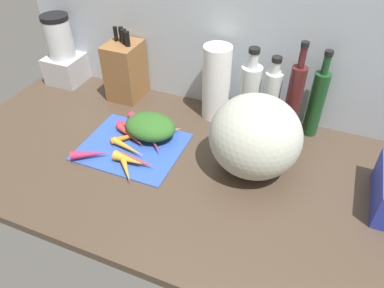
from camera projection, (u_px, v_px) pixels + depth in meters
ground_plane at (194, 169)px, 117.03cm from camera, size 170.00×80.00×3.00cm
wall_back at (236, 32)px, 124.50cm from camera, size 170.00×3.00×60.00cm
cutting_board at (132, 146)px, 122.97cm from camera, size 33.68×28.17×0.80cm
carrot_0 at (129, 160)px, 114.65cm from camera, size 10.62×3.73×3.24cm
carrot_1 at (128, 148)px, 119.92cm from camera, size 13.75×5.72×2.32cm
carrot_2 at (131, 136)px, 124.73cm from camera, size 14.14×8.61×2.45cm
carrot_3 at (126, 168)px, 112.19cm from camera, size 9.96×10.91×2.39cm
carrot_4 at (140, 126)px, 129.11cm from camera, size 16.69×6.72×2.71cm
carrot_5 at (138, 161)px, 114.54cm from camera, size 12.52×2.97×2.66cm
carrot_6 at (139, 122)px, 130.20cm from camera, size 11.24×7.99×3.45cm
carrot_7 at (151, 139)px, 123.60cm from camera, size 14.27×13.60×2.37cm
carrot_8 at (167, 131)px, 126.80cm from camera, size 9.99×8.30×2.75cm
carrot_9 at (135, 135)px, 125.41cm from camera, size 13.36×14.27×2.18cm
carrot_10 at (90, 154)px, 116.94cm from camera, size 12.06×8.56×2.98cm
carrot_greens_pile at (150, 127)px, 124.57cm from camera, size 18.16×13.97×7.68cm
winter_squash at (255, 137)px, 106.97cm from camera, size 27.83×26.65×25.71cm
knife_block at (126, 70)px, 141.67cm from camera, size 12.13×14.27×28.12cm
blender_appliance at (63, 54)px, 150.65cm from camera, size 14.32×14.32×28.88cm
paper_towel_roll at (216, 83)px, 129.27cm from camera, size 10.03×10.03×27.84cm
bottle_0 at (249, 94)px, 126.23cm from camera, size 7.22×7.22×29.68cm
bottle_1 at (270, 100)px, 123.72cm from camera, size 5.94×5.94×28.23cm
bottle_2 at (293, 101)px, 119.08cm from camera, size 5.11×5.11×35.11cm
bottle_3 at (316, 102)px, 121.49cm from camera, size 5.31×5.31×31.45cm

